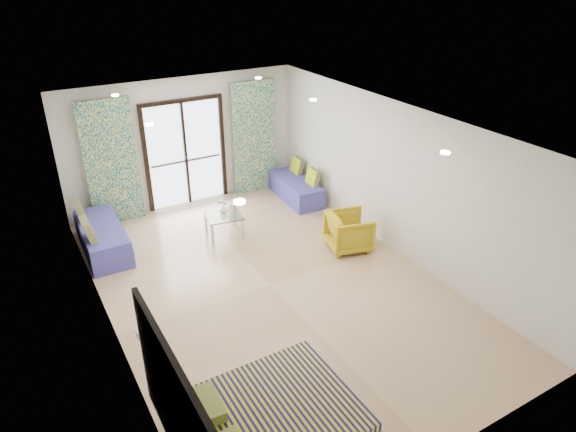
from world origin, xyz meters
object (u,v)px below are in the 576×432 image
daybed_left (101,237)px  armchair (349,230)px  coffee_table (223,217)px  bed (270,426)px  daybed_right (296,188)px

daybed_left → armchair: (3.93, -2.20, 0.10)m
daybed_left → coffee_table: bearing=-14.0°
bed → armchair: 4.47m
coffee_table → armchair: coffee_table is taller
bed → daybed_left: daybed_left is taller
coffee_table → daybed_left: bearing=164.9°
daybed_left → armchair: bearing=-28.0°
bed → daybed_left: bearing=97.0°
bed → daybed_right: size_ratio=1.11×
bed → daybed_left: size_ratio=1.01×
daybed_right → coffee_table: bearing=-155.5°
bed → daybed_left: (-0.64, 5.22, 0.01)m
daybed_right → armchair: (-0.30, -2.36, 0.13)m
coffee_table → armchair: (1.78, -1.62, -0.02)m
daybed_right → coffee_table: size_ratio=2.13×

